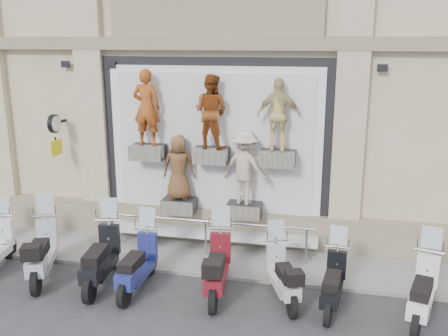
{
  "coord_description": "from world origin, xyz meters",
  "views": [
    {
      "loc": [
        2.68,
        -8.41,
        4.96
      ],
      "look_at": [
        0.46,
        1.9,
        2.21
      ],
      "focal_mm": 40.0,
      "sensor_mm": 36.0,
      "label": 1
    }
  ],
  "objects": [
    {
      "name": "scooter_f",
      "position": [
        0.65,
        0.39,
        0.82
      ],
      "size": [
        0.81,
        2.07,
        1.63
      ],
      "primitive_type": null,
      "rotation": [
        0.0,
        0.0,
        0.11
      ],
      "color": "maroon",
      "rests_on": "ground"
    },
    {
      "name": "scooter_c",
      "position": [
        -3.13,
        0.29,
        0.83
      ],
      "size": [
        1.27,
        2.12,
        1.66
      ],
      "primitive_type": null,
      "rotation": [
        0.0,
        0.0,
        0.36
      ],
      "color": "#A8AEB6",
      "rests_on": "ground"
    },
    {
      "name": "shop_vitrine",
      "position": [
        0.08,
        2.75,
        2.41
      ],
      "size": [
        5.6,
        0.92,
        4.3
      ],
      "color": "black",
      "rests_on": "ground"
    },
    {
      "name": "scooter_g",
      "position": [
        1.93,
        0.43,
        0.72
      ],
      "size": [
        1.14,
        1.85,
        1.45
      ],
      "primitive_type": null,
      "rotation": [
        0.0,
        0.0,
        0.38
      ],
      "color": "#B3B6BA",
      "rests_on": "ground"
    },
    {
      "name": "building",
      "position": [
        0.0,
        7.0,
        6.0
      ],
      "size": [
        14.0,
        8.6,
        12.0
      ],
      "primitive_type": null,
      "color": "beige",
      "rests_on": "ground"
    },
    {
      "name": "sidewalk",
      "position": [
        0.0,
        2.1,
        0.04
      ],
      "size": [
        16.0,
        2.2,
        0.08
      ],
      "primitive_type": "cube",
      "color": "gray",
      "rests_on": "ground"
    },
    {
      "name": "scooter_h",
      "position": [
        2.89,
        0.34,
        0.72
      ],
      "size": [
        0.72,
        1.82,
        1.44
      ],
      "primitive_type": null,
      "rotation": [
        0.0,
        0.0,
        -0.11
      ],
      "color": "black",
      "rests_on": "ground"
    },
    {
      "name": "scooter_d",
      "position": [
        -1.79,
        0.28,
        0.84
      ],
      "size": [
        0.86,
        2.12,
        1.67
      ],
      "primitive_type": null,
      "rotation": [
        0.0,
        0.0,
        0.13
      ],
      "color": "black",
      "rests_on": "ground"
    },
    {
      "name": "ground",
      "position": [
        0.0,
        0.0,
        0.0
      ],
      "size": [
        90.0,
        90.0,
        0.0
      ],
      "primitive_type": "plane",
      "color": "#313134",
      "rests_on": "ground"
    },
    {
      "name": "guard_rail",
      "position": [
        0.0,
        2.0,
        0.47
      ],
      "size": [
        5.06,
        0.1,
        0.93
      ],
      "primitive_type": null,
      "color": "#9EA0A5",
      "rests_on": "ground"
    },
    {
      "name": "scooter_i",
      "position": [
        4.46,
        0.25,
        0.79
      ],
      "size": [
        1.08,
        2.03,
        1.58
      ],
      "primitive_type": null,
      "rotation": [
        0.0,
        0.0,
        -0.28
      ],
      "color": "white",
      "rests_on": "ground"
    },
    {
      "name": "clock_sign_bracket",
      "position": [
        -3.9,
        2.47,
        2.8
      ],
      "size": [
        0.1,
        0.8,
        1.02
      ],
      "color": "black",
      "rests_on": "ground"
    },
    {
      "name": "scooter_e",
      "position": [
        -0.97,
        0.23,
        0.78
      ],
      "size": [
        0.57,
        1.92,
        1.55
      ],
      "primitive_type": null,
      "rotation": [
        0.0,
        0.0,
        -0.01
      ],
      "color": "navy",
      "rests_on": "ground"
    }
  ]
}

